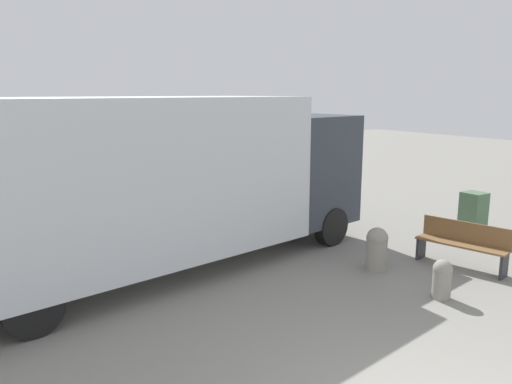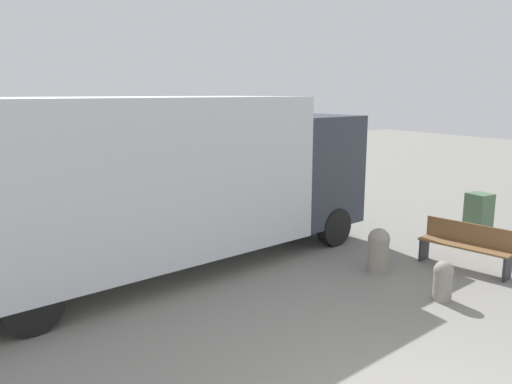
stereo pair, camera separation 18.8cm
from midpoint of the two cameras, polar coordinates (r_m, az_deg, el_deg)
delivery_truck at (r=9.27m, az=-11.81°, el=1.61°), size 9.11×3.91×3.20m
park_bench at (r=10.25m, az=22.07°, el=-5.39°), size 0.78×1.72×0.86m
bollard_near_bench at (r=8.64m, az=19.91°, el=-9.21°), size 0.31×0.31×0.65m
bollard_far_bench at (r=9.60m, az=13.09°, el=-6.20°), size 0.40×0.40×0.82m
utility_box at (r=12.47m, az=23.16°, el=-2.39°), size 0.46×0.48×1.04m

